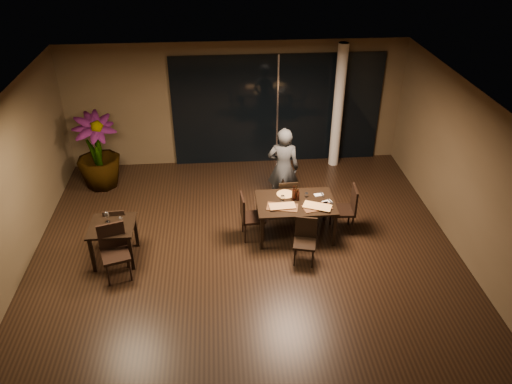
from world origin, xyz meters
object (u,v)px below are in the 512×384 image
object	(u,v)px
chair_main_left	(249,214)
chair_side_near	(114,248)
main_table	(296,205)
bottle_c	(296,193)
bottle_b	(298,195)
bottle_a	(294,193)
chair_main_right	(347,207)
chair_main_far	(287,196)
chair_side_far	(116,225)
chair_main_near	(305,238)
potted_plant	(97,152)
diner	(283,168)
side_table	(113,231)

from	to	relation	value
chair_main_left	chair_side_near	distance (m)	2.57
main_table	bottle_c	xyz separation A→B (m)	(0.01, 0.08, 0.23)
bottle_b	bottle_a	bearing A→B (deg)	174.40
chair_main_right	bottle_a	bearing A→B (deg)	-86.62
main_table	chair_main_right	distance (m)	1.05
main_table	chair_main_left	xyz separation A→B (m)	(-0.91, -0.04, -0.14)
chair_main_far	chair_side_far	size ratio (longest dim) A/B	1.00
chair_main_near	bottle_a	distance (m)	0.96
potted_plant	bottle_b	bearing A→B (deg)	-27.50
chair_side_far	diner	size ratio (longest dim) A/B	0.47
chair_main_right	side_table	bearing A→B (deg)	-78.99
chair_main_right	diner	distance (m)	1.59
side_table	potted_plant	distance (m)	2.84
side_table	chair_main_right	bearing A→B (deg)	7.00
diner	bottle_a	bearing A→B (deg)	103.77
chair_main_far	potted_plant	distance (m)	4.39
chair_side_far	bottle_c	distance (m)	3.46
main_table	chair_main_right	size ratio (longest dim) A/B	1.53
chair_main_right	bottle_b	bearing A→B (deg)	-86.20
chair_main_left	bottle_c	xyz separation A→B (m)	(0.92, 0.12, 0.37)
chair_main_left	bottle_b	bearing A→B (deg)	-89.70
chair_main_far	bottle_c	world-z (taller)	bottle_c
chair_side_near	potted_plant	size ratio (longest dim) A/B	0.58
chair_main_left	chair_main_right	xyz separation A→B (m)	(1.95, 0.08, 0.02)
potted_plant	chair_side_near	bearing A→B (deg)	-75.29
bottle_a	chair_main_right	bearing A→B (deg)	-0.63
chair_main_left	diner	size ratio (longest dim) A/B	0.53
bottle_c	chair_main_near	bearing A→B (deg)	-86.49
main_table	potted_plant	xyz separation A→B (m)	(-4.15, 2.23, 0.19)
chair_main_left	potted_plant	size ratio (longest dim) A/B	0.55
chair_main_far	chair_main_right	bearing A→B (deg)	149.10
bottle_c	chair_main_left	bearing A→B (deg)	-172.50
main_table	bottle_c	distance (m)	0.24
potted_plant	chair_side_far	bearing A→B (deg)	-72.62
chair_side_near	bottle_a	size ratio (longest dim) A/B	3.15
chair_main_far	bottle_a	world-z (taller)	bottle_a
bottle_b	bottle_c	xyz separation A→B (m)	(-0.03, 0.04, 0.02)
side_table	chair_main_left	world-z (taller)	chair_main_left
chair_side_far	chair_side_near	size ratio (longest dim) A/B	0.84
chair_main_left	potted_plant	xyz separation A→B (m)	(-3.23, 2.27, 0.33)
chair_main_right	chair_side_near	world-z (taller)	chair_side_near
main_table	bottle_b	distance (m)	0.21
chair_main_far	chair_side_near	bearing A→B (deg)	24.52
chair_main_near	chair_side_far	world-z (taller)	chair_main_near
chair_main_near	bottle_b	size ratio (longest dim) A/B	3.37
chair_main_right	chair_side_far	bearing A→B (deg)	-84.15
chair_main_far	chair_main_near	bearing A→B (deg)	93.49
chair_side_near	chair_side_far	bearing A→B (deg)	79.75
chair_main_near	potted_plant	xyz separation A→B (m)	(-4.21, 3.03, 0.39)
chair_main_left	chair_main_near	bearing A→B (deg)	-132.54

